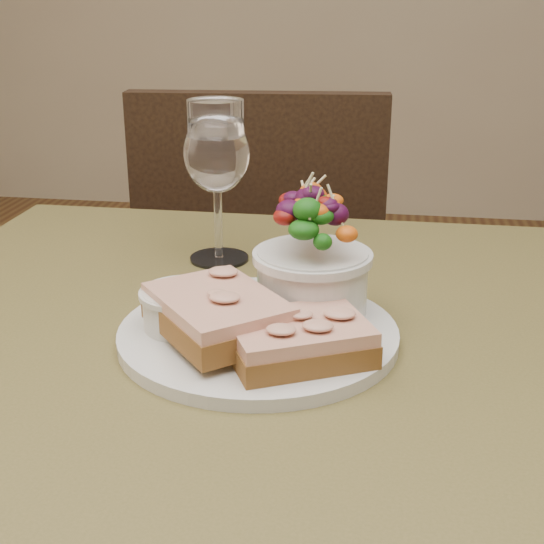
% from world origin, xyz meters
% --- Properties ---
extents(cafe_table, '(0.80, 0.80, 0.75)m').
position_xyz_m(cafe_table, '(0.00, 0.00, 0.65)').
color(cafe_table, '#4C4720').
rests_on(cafe_table, ground).
extents(chair_far, '(0.45, 0.45, 0.90)m').
position_xyz_m(chair_far, '(-0.11, 0.74, 0.29)').
color(chair_far, black).
rests_on(chair_far, ground).
extents(dinner_plate, '(0.26, 0.26, 0.01)m').
position_xyz_m(dinner_plate, '(0.01, -0.00, 0.76)').
color(dinner_plate, silver).
rests_on(dinner_plate, cafe_table).
extents(sandwich_front, '(0.14, 0.13, 0.03)m').
position_xyz_m(sandwich_front, '(0.05, -0.05, 0.78)').
color(sandwich_front, '#4D2F14').
rests_on(sandwich_front, dinner_plate).
extents(sandwich_back, '(0.15, 0.16, 0.03)m').
position_xyz_m(sandwich_back, '(-0.02, -0.03, 0.79)').
color(sandwich_back, '#4D2F14').
rests_on(sandwich_back, dinner_plate).
extents(ramekin, '(0.08, 0.08, 0.04)m').
position_xyz_m(ramekin, '(-0.06, -0.01, 0.78)').
color(ramekin, beige).
rests_on(ramekin, dinner_plate).
extents(salad_bowl, '(0.11, 0.11, 0.13)m').
position_xyz_m(salad_bowl, '(0.05, 0.04, 0.82)').
color(salad_bowl, silver).
rests_on(salad_bowl, dinner_plate).
extents(garnish, '(0.05, 0.04, 0.02)m').
position_xyz_m(garnish, '(-0.06, 0.07, 0.77)').
color(garnish, '#0B3409').
rests_on(garnish, dinner_plate).
extents(wine_glass, '(0.08, 0.08, 0.18)m').
position_xyz_m(wine_glass, '(-0.08, 0.20, 0.87)').
color(wine_glass, white).
rests_on(wine_glass, cafe_table).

